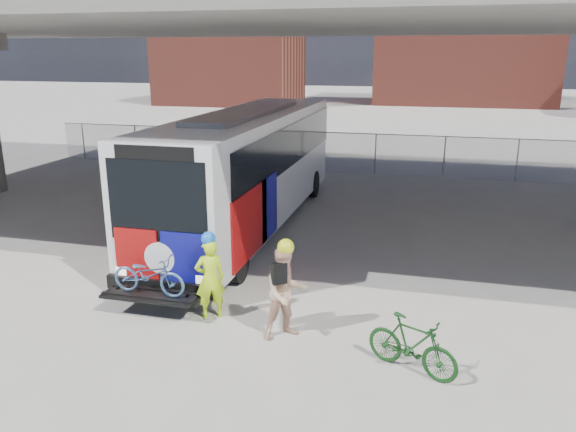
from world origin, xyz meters
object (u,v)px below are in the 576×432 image
(cyclist_hivis, at_px, (210,277))
(cyclist_tan, at_px, (286,291))
(bus, at_px, (249,160))
(bollard, at_px, (281,297))
(bike_parked, at_px, (412,345))

(cyclist_hivis, xyz_separation_m, cyclist_tan, (1.73, -0.42, 0.04))
(bus, relative_size, cyclist_tan, 6.45)
(bollard, bearing_deg, cyclist_hivis, 180.00)
(bus, xyz_separation_m, cyclist_tan, (2.98, -6.75, -1.17))
(bollard, xyz_separation_m, bike_parked, (2.63, -1.10, -0.11))
(bus, bearing_deg, cyclist_tan, -66.21)
(bus, relative_size, bollard, 11.14)
(cyclist_tan, xyz_separation_m, bike_parked, (2.42, -0.67, -0.43))
(cyclist_tan, bearing_deg, bike_parked, -52.74)
(cyclist_tan, relative_size, bike_parked, 1.18)
(bus, bearing_deg, cyclist_hivis, -78.82)
(cyclist_hivis, relative_size, cyclist_tan, 0.94)
(bus, distance_m, bollard, 7.07)
(bollard, distance_m, cyclist_hivis, 1.53)
(bus, xyz_separation_m, bollard, (2.76, -6.33, -1.49))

